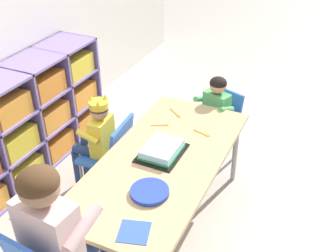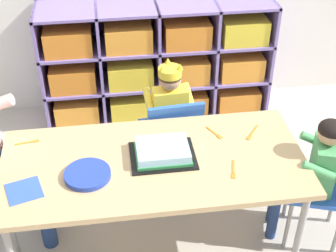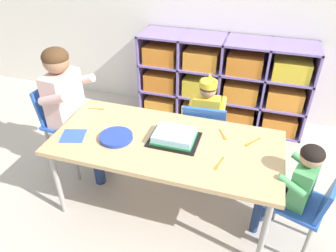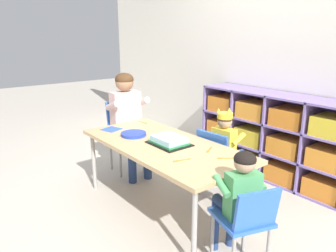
# 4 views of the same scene
# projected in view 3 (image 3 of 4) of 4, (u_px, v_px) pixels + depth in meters

# --- Properties ---
(ground) EXTENTS (16.00, 16.00, 0.00)m
(ground) POSITION_uv_depth(u_px,v_px,m) (166.00, 203.00, 2.46)
(ground) COLOR #BCB2A3
(storage_cubby_shelf) EXTENTS (1.68, 0.39, 0.89)m
(storage_cubby_shelf) POSITION_uv_depth(u_px,v_px,m) (221.00, 85.00, 3.23)
(storage_cubby_shelf) COLOR #7F6BB2
(storage_cubby_shelf) RESTS_ON ground
(activity_table) EXTENTS (1.54, 0.72, 0.60)m
(activity_table) POSITION_uv_depth(u_px,v_px,m) (166.00, 146.00, 2.15)
(activity_table) COLOR tan
(activity_table) RESTS_ON ground
(classroom_chair_blue) EXTENTS (0.38, 0.36, 0.66)m
(classroom_chair_blue) POSITION_uv_depth(u_px,v_px,m) (204.00, 130.00, 2.60)
(classroom_chair_blue) COLOR blue
(classroom_chair_blue) RESTS_ON ground
(child_with_crown) EXTENTS (0.31, 0.31, 0.84)m
(child_with_crown) POSITION_uv_depth(u_px,v_px,m) (207.00, 109.00, 2.62)
(child_with_crown) COLOR yellow
(child_with_crown) RESTS_ON ground
(classroom_chair_adult_side) EXTENTS (0.36, 0.36, 0.77)m
(classroom_chair_adult_side) POSITION_uv_depth(u_px,v_px,m) (63.00, 119.00, 2.57)
(classroom_chair_adult_side) COLOR blue
(classroom_chair_adult_side) RESTS_ON ground
(adult_helper_seated) EXTENTS (0.45, 0.43, 1.09)m
(adult_helper_seated) POSITION_uv_depth(u_px,v_px,m) (71.00, 100.00, 2.42)
(adult_helper_seated) COLOR beige
(adult_helper_seated) RESTS_ON ground
(classroom_chair_guest_side) EXTENTS (0.42, 0.40, 0.62)m
(classroom_chair_guest_side) POSITION_uv_depth(u_px,v_px,m) (306.00, 204.00, 1.96)
(classroom_chair_guest_side) COLOR blue
(classroom_chair_guest_side) RESTS_ON ground
(guest_at_table_side) EXTENTS (0.34, 0.33, 0.80)m
(guest_at_table_side) POSITION_uv_depth(u_px,v_px,m) (295.00, 182.00, 1.93)
(guest_at_table_side) COLOR #4C9E5B
(guest_at_table_side) RESTS_ON ground
(birthday_cake_on_tray) EXTENTS (0.33, 0.26, 0.07)m
(birthday_cake_on_tray) POSITION_uv_depth(u_px,v_px,m) (174.00, 137.00, 2.12)
(birthday_cake_on_tray) COLOR black
(birthday_cake_on_tray) RESTS_ON activity_table
(paper_plate_stack) EXTENTS (0.23, 0.23, 0.03)m
(paper_plate_stack) POSITION_uv_depth(u_px,v_px,m) (116.00, 137.00, 2.14)
(paper_plate_stack) COLOR #233DA3
(paper_plate_stack) RESTS_ON activity_table
(paper_napkin_square) EXTENTS (0.20, 0.20, 0.00)m
(paper_napkin_square) POSITION_uv_depth(u_px,v_px,m) (73.00, 136.00, 2.18)
(paper_napkin_square) COLOR #3356B7
(paper_napkin_square) RESTS_ON activity_table
(fork_near_child_seat) EXTENTS (0.13, 0.04, 0.00)m
(fork_near_child_seat) POSITION_uv_depth(u_px,v_px,m) (97.00, 109.00, 2.48)
(fork_near_child_seat) COLOR orange
(fork_near_child_seat) RESTS_ON activity_table
(fork_at_table_front_edge) EXTENTS (0.07, 0.12, 0.00)m
(fork_at_table_front_edge) POSITION_uv_depth(u_px,v_px,m) (223.00, 135.00, 2.18)
(fork_at_table_front_edge) COLOR orange
(fork_at_table_front_edge) RESTS_ON activity_table
(fork_beside_plate_stack) EXTENTS (0.05, 0.14, 0.00)m
(fork_beside_plate_stack) POSITION_uv_depth(u_px,v_px,m) (219.00, 164.00, 1.93)
(fork_beside_plate_stack) COLOR orange
(fork_beside_plate_stack) RESTS_ON activity_table
(fork_near_cake_tray) EXTENTS (0.10, 0.13, 0.00)m
(fork_near_cake_tray) POSITION_uv_depth(u_px,v_px,m) (252.00, 142.00, 2.11)
(fork_near_cake_tray) COLOR orange
(fork_near_cake_tray) RESTS_ON activity_table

